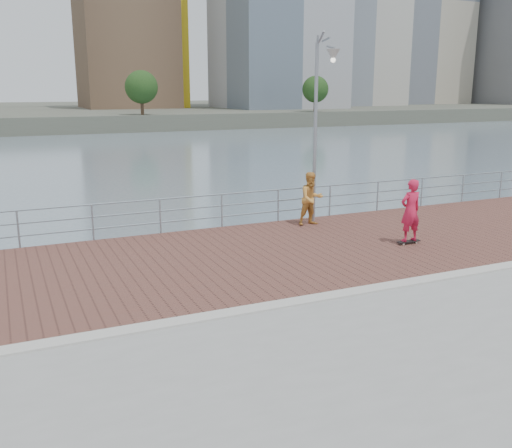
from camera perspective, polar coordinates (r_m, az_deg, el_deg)
name	(u,v)px	position (r m, az deg, el deg)	size (l,w,h in m)	color
water	(293,389)	(13.10, 3.75, -16.10)	(400.00, 400.00, 0.00)	slate
brick_lane	(231,258)	(15.32, -2.47, -3.43)	(40.00, 6.80, 0.02)	brown
curb	(295,302)	(12.23, 3.90, -7.80)	(40.00, 0.40, 0.06)	#B7B5AD
far_shore	(23,113)	(132.74, -22.31, 10.22)	(320.00, 95.00, 2.50)	#4C5142
guardrail	(191,209)	(18.26, -6.47, 1.47)	(39.06, 0.06, 1.13)	#8C9EA8
street_lamp	(323,96)	(18.74, 6.70, 12.58)	(0.43, 1.25, 5.91)	gray
skateboard	(409,242)	(17.24, 15.01, -1.70)	(0.73, 0.19, 0.08)	black
skateboarder	(411,210)	(17.03, 15.20, 1.32)	(0.66, 0.44, 1.82)	red
bystander	(311,199)	(18.87, 5.55, 2.53)	(0.86, 0.67, 1.76)	gold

